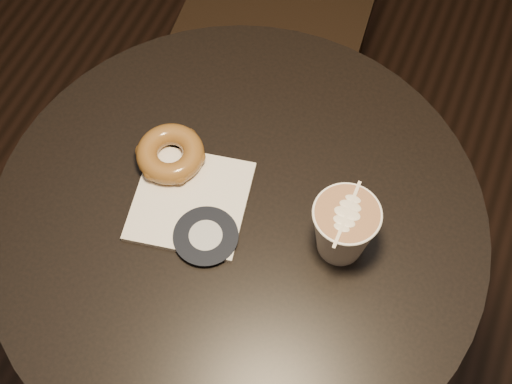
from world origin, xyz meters
TOP-DOWN VIEW (x-y plane):
  - cafe_table at (0.00, 0.00)m, footprint 0.70×0.70m
  - pastry_bag at (-0.07, -0.00)m, footprint 0.18×0.18m
  - doughnut at (-0.12, 0.05)m, footprint 0.10×0.10m
  - latte_cup at (0.14, 0.01)m, footprint 0.09×0.09m

SIDE VIEW (x-z plane):
  - cafe_table at x=0.00m, z-range 0.18..0.93m
  - pastry_bag at x=-0.07m, z-range 0.75..0.76m
  - doughnut at x=-0.12m, z-range 0.76..0.79m
  - latte_cup at x=0.14m, z-range 0.75..0.85m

